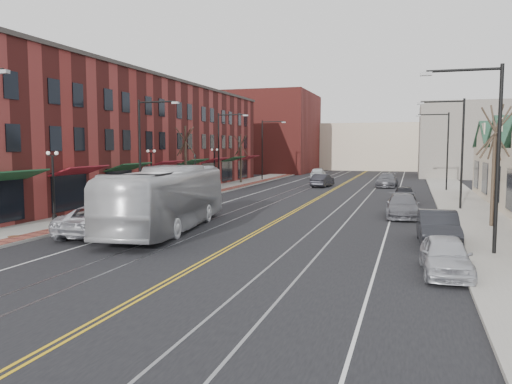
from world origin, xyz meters
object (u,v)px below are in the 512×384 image
Objects in this scene: parked_car_a at (446,256)px; parked_car_b at (438,228)px; parked_suv at (104,219)px; parked_car_c at (402,206)px; parked_car_d at (404,194)px; transit_bus at (167,199)px.

parked_car_b is at bearing 87.23° from parked_car_a.
parked_suv reaches higher than parked_car_b.
parked_car_d is (0.00, 8.65, -0.05)m from parked_car_c.
parked_suv reaches higher than parked_car_d.
parked_suv is at bearing 166.02° from parked_car_a.
parked_car_a is at bearing -88.71° from parked_car_d.
parked_car_a is 0.85× the size of parked_car_b.
parked_suv is (-2.50, -2.36, -0.95)m from transit_bus.
parked_car_a is (14.30, -5.69, -1.07)m from transit_bus.
parked_car_c reaches higher than parked_car_a.
parked_car_d is at bearing 93.26° from parked_car_b.
parked_car_d is (-1.80, 17.84, -0.11)m from parked_car_b.
transit_bus is 2.12× the size of parked_suv.
parked_car_c is (12.50, 9.30, -1.03)m from transit_bus.
parked_suv is 1.22× the size of parked_car_b.
parked_suv is 16.98m from parked_car_b.
parked_car_c reaches higher than parked_car_d.
parked_car_d is (15.00, 20.31, -0.13)m from parked_suv.
parked_car_a is 5.79m from parked_car_b.
parked_car_a is at bearing 151.25° from transit_bus.
transit_bus is at bearing 155.54° from parked_car_a.
transit_bus is 2.45× the size of parked_car_c.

